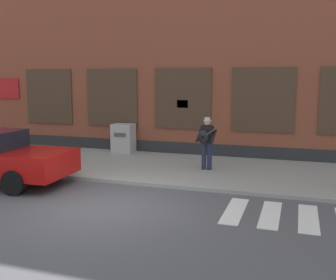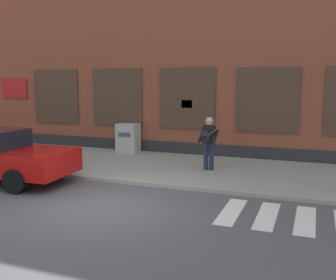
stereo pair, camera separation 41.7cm
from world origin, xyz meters
The scene contains 5 objects.
ground_plane centered at (0.00, 0.00, 0.00)m, with size 160.00×160.00×0.00m, color #4C4C51.
sidewalk centered at (0.00, 4.28, 0.05)m, with size 28.00×4.63×0.10m.
building_backdrop centered at (0.00, 8.59, 4.53)m, with size 28.00×4.06×9.08m.
busker centered at (1.52, 4.14, 1.07)m, with size 0.71×0.54×1.70m.
utility_box centered at (-2.34, 6.15, 0.67)m, with size 0.85×0.66×1.14m.
Camera 1 is at (4.30, -8.02, 2.96)m, focal length 42.00 mm.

